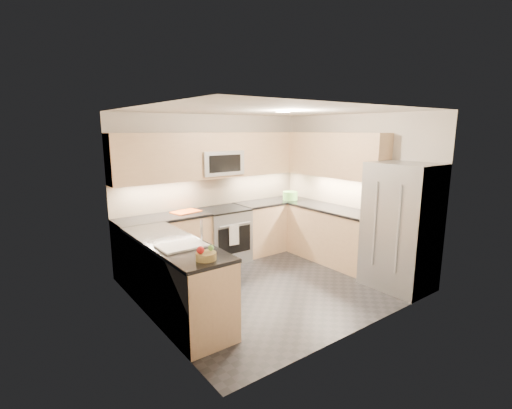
# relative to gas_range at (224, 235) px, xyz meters

# --- Properties ---
(floor) EXTENTS (3.60, 3.20, 0.00)m
(floor) POSITION_rel_gas_range_xyz_m (0.00, -1.28, -0.46)
(floor) COLOR black
(floor) RESTS_ON ground
(ceiling) EXTENTS (3.60, 3.20, 0.02)m
(ceiling) POSITION_rel_gas_range_xyz_m (0.00, -1.28, 2.04)
(ceiling) COLOR beige
(ceiling) RESTS_ON wall_back
(wall_back) EXTENTS (3.60, 0.02, 2.50)m
(wall_back) POSITION_rel_gas_range_xyz_m (0.00, 0.32, 0.79)
(wall_back) COLOR #BEB4A6
(wall_back) RESTS_ON floor
(wall_front) EXTENTS (3.60, 0.02, 2.50)m
(wall_front) POSITION_rel_gas_range_xyz_m (0.00, -2.88, 0.79)
(wall_front) COLOR #BEB4A6
(wall_front) RESTS_ON floor
(wall_left) EXTENTS (0.02, 3.20, 2.50)m
(wall_left) POSITION_rel_gas_range_xyz_m (-1.80, -1.28, 0.79)
(wall_left) COLOR #BEB4A6
(wall_left) RESTS_ON floor
(wall_right) EXTENTS (0.02, 3.20, 2.50)m
(wall_right) POSITION_rel_gas_range_xyz_m (1.80, -1.28, 0.79)
(wall_right) COLOR #BEB4A6
(wall_right) RESTS_ON floor
(base_cab_back_left) EXTENTS (1.42, 0.60, 0.90)m
(base_cab_back_left) POSITION_rel_gas_range_xyz_m (-1.09, 0.02, -0.01)
(base_cab_back_left) COLOR tan
(base_cab_back_left) RESTS_ON floor
(base_cab_back_right) EXTENTS (1.42, 0.60, 0.90)m
(base_cab_back_right) POSITION_rel_gas_range_xyz_m (1.09, 0.02, -0.01)
(base_cab_back_right) COLOR tan
(base_cab_back_right) RESTS_ON floor
(base_cab_right) EXTENTS (0.60, 1.70, 0.90)m
(base_cab_right) POSITION_rel_gas_range_xyz_m (1.50, -1.12, -0.01)
(base_cab_right) COLOR tan
(base_cab_right) RESTS_ON floor
(base_cab_peninsula) EXTENTS (0.60, 2.00, 0.90)m
(base_cab_peninsula) POSITION_rel_gas_range_xyz_m (-1.50, -1.28, -0.01)
(base_cab_peninsula) COLOR tan
(base_cab_peninsula) RESTS_ON floor
(countertop_back_left) EXTENTS (1.42, 0.63, 0.04)m
(countertop_back_left) POSITION_rel_gas_range_xyz_m (-1.09, 0.02, 0.47)
(countertop_back_left) COLOR black
(countertop_back_left) RESTS_ON base_cab_back_left
(countertop_back_right) EXTENTS (1.42, 0.63, 0.04)m
(countertop_back_right) POSITION_rel_gas_range_xyz_m (1.09, 0.02, 0.47)
(countertop_back_right) COLOR black
(countertop_back_right) RESTS_ON base_cab_back_right
(countertop_right) EXTENTS (0.63, 1.70, 0.04)m
(countertop_right) POSITION_rel_gas_range_xyz_m (1.50, -1.12, 0.47)
(countertop_right) COLOR black
(countertop_right) RESTS_ON base_cab_right
(countertop_peninsula) EXTENTS (0.63, 2.00, 0.04)m
(countertop_peninsula) POSITION_rel_gas_range_xyz_m (-1.50, -1.28, 0.47)
(countertop_peninsula) COLOR black
(countertop_peninsula) RESTS_ON base_cab_peninsula
(upper_cab_back) EXTENTS (3.60, 0.35, 0.75)m
(upper_cab_back) POSITION_rel_gas_range_xyz_m (0.00, 0.15, 1.37)
(upper_cab_back) COLOR tan
(upper_cab_back) RESTS_ON wall_back
(upper_cab_right) EXTENTS (0.35, 1.95, 0.75)m
(upper_cab_right) POSITION_rel_gas_range_xyz_m (1.62, -1.00, 1.37)
(upper_cab_right) COLOR tan
(upper_cab_right) RESTS_ON wall_right
(backsplash_back) EXTENTS (3.60, 0.01, 0.51)m
(backsplash_back) POSITION_rel_gas_range_xyz_m (0.00, 0.32, 0.74)
(backsplash_back) COLOR tan
(backsplash_back) RESTS_ON wall_back
(backsplash_right) EXTENTS (0.01, 2.30, 0.51)m
(backsplash_right) POSITION_rel_gas_range_xyz_m (1.80, -0.82, 0.74)
(backsplash_right) COLOR tan
(backsplash_right) RESTS_ON wall_right
(gas_range) EXTENTS (0.76, 0.65, 0.91)m
(gas_range) POSITION_rel_gas_range_xyz_m (0.00, 0.00, 0.00)
(gas_range) COLOR #93979A
(gas_range) RESTS_ON floor
(range_cooktop) EXTENTS (0.76, 0.65, 0.03)m
(range_cooktop) POSITION_rel_gas_range_xyz_m (0.00, 0.00, 0.46)
(range_cooktop) COLOR black
(range_cooktop) RESTS_ON gas_range
(oven_door_glass) EXTENTS (0.62, 0.02, 0.45)m
(oven_door_glass) POSITION_rel_gas_range_xyz_m (0.00, -0.33, -0.01)
(oven_door_glass) COLOR black
(oven_door_glass) RESTS_ON gas_range
(oven_handle) EXTENTS (0.60, 0.02, 0.02)m
(oven_handle) POSITION_rel_gas_range_xyz_m (0.00, -0.35, 0.26)
(oven_handle) COLOR #B2B5BA
(oven_handle) RESTS_ON gas_range
(microwave) EXTENTS (0.76, 0.40, 0.40)m
(microwave) POSITION_rel_gas_range_xyz_m (0.00, 0.12, 1.24)
(microwave) COLOR #A6AAAE
(microwave) RESTS_ON upper_cab_back
(microwave_door) EXTENTS (0.60, 0.01, 0.28)m
(microwave_door) POSITION_rel_gas_range_xyz_m (0.00, -0.08, 1.24)
(microwave_door) COLOR black
(microwave_door) RESTS_ON microwave
(refrigerator) EXTENTS (0.70, 0.90, 1.80)m
(refrigerator) POSITION_rel_gas_range_xyz_m (1.45, -2.43, 0.45)
(refrigerator) COLOR gray
(refrigerator) RESTS_ON floor
(fridge_handle_left) EXTENTS (0.02, 0.02, 1.20)m
(fridge_handle_left) POSITION_rel_gas_range_xyz_m (1.08, -2.61, 0.49)
(fridge_handle_left) COLOR #B2B5BA
(fridge_handle_left) RESTS_ON refrigerator
(fridge_handle_right) EXTENTS (0.02, 0.02, 1.20)m
(fridge_handle_right) POSITION_rel_gas_range_xyz_m (1.08, -2.25, 0.49)
(fridge_handle_right) COLOR #B2B5BA
(fridge_handle_right) RESTS_ON refrigerator
(sink_basin) EXTENTS (0.52, 0.38, 0.16)m
(sink_basin) POSITION_rel_gas_range_xyz_m (-1.50, -1.53, 0.42)
(sink_basin) COLOR white
(sink_basin) RESTS_ON base_cab_peninsula
(faucet) EXTENTS (0.03, 0.03, 0.28)m
(faucet) POSITION_rel_gas_range_xyz_m (-1.24, -1.53, 0.62)
(faucet) COLOR silver
(faucet) RESTS_ON countertop_peninsula
(utensil_bowl) EXTENTS (0.31, 0.31, 0.16)m
(utensil_bowl) POSITION_rel_gas_range_xyz_m (1.40, -0.12, 0.56)
(utensil_bowl) COLOR #65B64E
(utensil_bowl) RESTS_ON countertop_back_right
(cutting_board) EXTENTS (0.48, 0.38, 0.01)m
(cutting_board) POSITION_rel_gas_range_xyz_m (-0.65, 0.09, 0.49)
(cutting_board) COLOR #D04E13
(cutting_board) RESTS_ON countertop_back_left
(fruit_basket) EXTENTS (0.24, 0.24, 0.08)m
(fruit_basket) POSITION_rel_gas_range_xyz_m (-1.49, -2.08, 0.52)
(fruit_basket) COLOR #A3894C
(fruit_basket) RESTS_ON countertop_peninsula
(fruit_apple) EXTENTS (0.08, 0.08, 0.08)m
(fruit_apple) POSITION_rel_gas_range_xyz_m (-1.55, -2.08, 0.60)
(fruit_apple) COLOR #B31514
(fruit_apple) RESTS_ON fruit_basket
(fruit_pear) EXTENTS (0.06, 0.06, 0.06)m
(fruit_pear) POSITION_rel_gas_range_xyz_m (-1.43, -2.08, 0.60)
(fruit_pear) COLOR #6BB54D
(fruit_pear) RESTS_ON fruit_basket
(dish_towel_check) EXTENTS (0.18, 0.03, 0.33)m
(dish_towel_check) POSITION_rel_gas_range_xyz_m (-0.04, -0.37, 0.10)
(dish_towel_check) COLOR white
(dish_towel_check) RESTS_ON oven_handle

